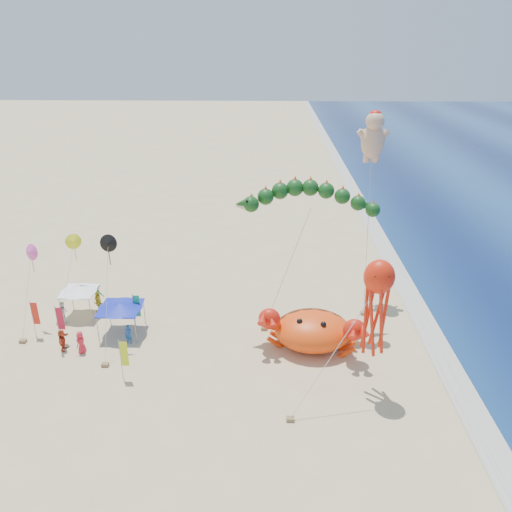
{
  "coord_description": "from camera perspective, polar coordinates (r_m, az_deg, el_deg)",
  "views": [
    {
      "loc": [
        -1.05,
        -32.7,
        21.77
      ],
      "look_at": [
        -2.0,
        2.0,
        6.5
      ],
      "focal_mm": 35.0,
      "sensor_mm": 36.0,
      "label": 1
    }
  ],
  "objects": [
    {
      "name": "ground",
      "position": [
        39.3,
        2.88,
        -9.93
      ],
      "size": [
        320.0,
        320.0,
        0.0
      ],
      "primitive_type": "plane",
      "color": "#D1B784",
      "rests_on": "ground"
    },
    {
      "name": "foam_strip",
      "position": [
        41.39,
        19.97,
        -9.6
      ],
      "size": [
        320.0,
        320.0,
        0.0
      ],
      "primitive_type": "plane",
      "color": "silver",
      "rests_on": "ground"
    },
    {
      "name": "canopy_blue",
      "position": [
        40.74,
        -15.28,
        -5.5
      ],
      "size": [
        3.48,
        3.48,
        2.71
      ],
      "color": "gray",
      "rests_on": "ground"
    },
    {
      "name": "feather_flags",
      "position": [
        39.99,
        -18.65,
        -7.25
      ],
      "size": [
        8.92,
        6.6,
        3.2
      ],
      "color": "gray",
      "rests_on": "ground"
    },
    {
      "name": "dragon_kite",
      "position": [
        37.36,
        6.08,
        6.12
      ],
      "size": [
        10.99,
        3.33,
        11.74
      ],
      "color": "#113E13",
      "rests_on": "ground"
    },
    {
      "name": "cherub_kite",
      "position": [
        43.25,
        13.27,
        13.24
      ],
      "size": [
        1.95,
        5.52,
        16.4
      ],
      "color": "#DAA985",
      "rests_on": "ground"
    },
    {
      "name": "beachgoers",
      "position": [
        43.29,
        -19.14,
        -6.55
      ],
      "size": [
        7.17,
        8.77,
        1.87
      ],
      "color": "red",
      "rests_on": "ground"
    },
    {
      "name": "small_kites",
      "position": [
        41.29,
        -20.46,
        0.03
      ],
      "size": [
        8.39,
        8.37,
        8.81
      ],
      "color": "black",
      "rests_on": "ground"
    },
    {
      "name": "crab_inflatable",
      "position": [
        38.27,
        6.51,
        -8.37
      ],
      "size": [
        7.87,
        5.95,
        3.45
      ],
      "color": "#F5440C",
      "rests_on": "ground"
    },
    {
      "name": "canopy_white",
      "position": [
        44.36,
        -19.63,
        -3.59
      ],
      "size": [
        2.97,
        2.97,
        2.71
      ],
      "color": "gray",
      "rests_on": "ground"
    },
    {
      "name": "octopus_kite",
      "position": [
        32.03,
        13.6,
        -4.91
      ],
      "size": [
        6.52,
        4.34,
        9.48
      ],
      "color": "red",
      "rests_on": "ground"
    }
  ]
}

